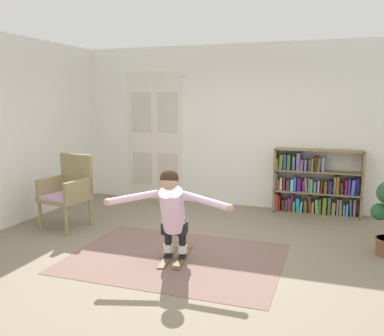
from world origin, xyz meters
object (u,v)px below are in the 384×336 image
(bookshelf, at_px, (314,186))
(person_skier, at_px, (172,208))
(wicker_chair, at_px, (68,189))
(skis_pair, at_px, (176,255))

(bookshelf, bearing_deg, person_skier, -117.32)
(bookshelf, relative_size, wicker_chair, 1.32)
(wicker_chair, xyz_separation_m, skis_pair, (2.01, -0.66, -0.56))
(bookshelf, distance_m, skis_pair, 3.06)
(wicker_chair, height_order, person_skier, person_skier)
(wicker_chair, bearing_deg, skis_pair, -18.27)
(bookshelf, height_order, person_skier, person_skier)
(bookshelf, bearing_deg, skis_pair, -119.41)
(person_skier, bearing_deg, skis_pair, 98.42)
(person_skier, bearing_deg, bookshelf, 62.68)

